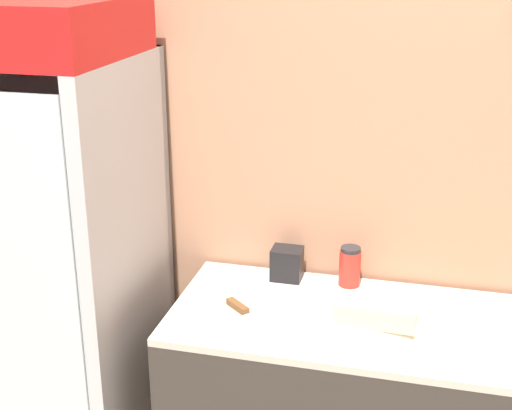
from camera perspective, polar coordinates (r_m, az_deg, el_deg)
The scene contains 8 objects.
wall_back at distance 2.53m, azimuth 12.32°, elevation 4.06°, with size 5.20×0.09×2.70m.
beverage_cooler at distance 2.68m, azimuth -16.66°, elevation -2.72°, with size 0.77×0.67×1.88m.
sandwich_stack_bottom at distance 2.26m, azimuth 9.43°, elevation -9.93°, with size 0.25×0.12×0.07m.
sandwich_stack_middle at distance 2.23m, azimuth 9.52°, elevation -8.48°, with size 0.25×0.11×0.07m.
sandwich_flat_left at distance 2.41m, azimuth 17.01°, elevation -8.58°, with size 0.26×0.12×0.07m.
chefs_knife at distance 2.36m, azimuth -0.42°, elevation -8.91°, with size 0.29×0.26×0.02m.
condiment_jar at distance 2.58m, azimuth 7.52°, elevation -4.90°, with size 0.08×0.08×0.15m.
napkin_dispenser at distance 2.61m, azimuth 2.49°, elevation -4.71°, with size 0.11×0.09×0.12m.
Camera 1 is at (0.06, -1.24, 2.04)m, focal length 50.00 mm.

